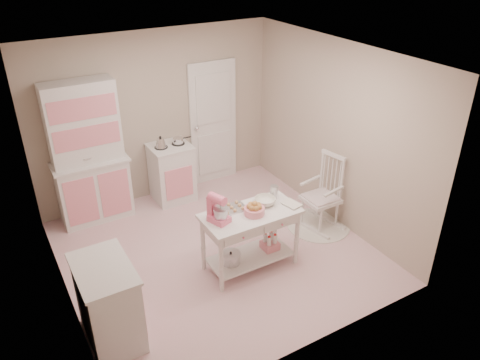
# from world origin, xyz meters

# --- Properties ---
(room_shell) EXTENTS (3.84, 3.84, 2.62)m
(room_shell) POSITION_xyz_m (0.00, 0.00, 1.65)
(room_shell) COLOR #D38490
(room_shell) RESTS_ON ground
(door) EXTENTS (0.82, 0.05, 2.04)m
(door) POSITION_xyz_m (0.95, 1.87, 1.02)
(door) COLOR white
(door) RESTS_ON ground
(hutch) EXTENTS (1.06, 0.50, 2.08)m
(hutch) POSITION_xyz_m (-1.13, 1.66, 1.04)
(hutch) COLOR white
(hutch) RESTS_ON ground
(stove) EXTENTS (0.62, 0.57, 0.92)m
(stove) POSITION_xyz_m (0.07, 1.61, 0.46)
(stove) COLOR white
(stove) RESTS_ON ground
(base_cabinet) EXTENTS (0.54, 0.84, 0.92)m
(base_cabinet) POSITION_xyz_m (-1.63, -0.77, 0.46)
(base_cabinet) COLOR white
(base_cabinet) RESTS_ON ground
(lace_rug) EXTENTS (0.92, 0.92, 0.01)m
(lace_rug) POSITION_xyz_m (1.58, -0.19, 0.01)
(lace_rug) COLOR white
(lace_rug) RESTS_ON ground
(rocking_chair) EXTENTS (0.61, 0.80, 1.10)m
(rocking_chair) POSITION_xyz_m (1.58, -0.19, 0.55)
(rocking_chair) COLOR white
(rocking_chair) RESTS_ON ground
(work_table) EXTENTS (1.20, 0.60, 0.80)m
(work_table) POSITION_xyz_m (0.24, -0.48, 0.40)
(work_table) COLOR white
(work_table) RESTS_ON ground
(stand_mixer) EXTENTS (0.28, 0.33, 0.34)m
(stand_mixer) POSITION_xyz_m (-0.18, -0.46, 0.97)
(stand_mixer) COLOR pink
(stand_mixer) RESTS_ON work_table
(cookie_tray) EXTENTS (0.34, 0.24, 0.02)m
(cookie_tray) POSITION_xyz_m (0.09, -0.30, 0.81)
(cookie_tray) COLOR silver
(cookie_tray) RESTS_ON work_table
(bread_basket) EXTENTS (0.25, 0.25, 0.09)m
(bread_basket) POSITION_xyz_m (0.26, -0.53, 0.85)
(bread_basket) COLOR pink
(bread_basket) RESTS_ON work_table
(mixing_bowl) EXTENTS (0.27, 0.27, 0.08)m
(mixing_bowl) POSITION_xyz_m (0.50, -0.40, 0.84)
(mixing_bowl) COLOR silver
(mixing_bowl) RESTS_ON work_table
(metal_pitcher) EXTENTS (0.10, 0.10, 0.17)m
(metal_pitcher) POSITION_xyz_m (0.68, -0.32, 0.89)
(metal_pitcher) COLOR silver
(metal_pitcher) RESTS_ON work_table
(recipe_book) EXTENTS (0.21, 0.26, 0.02)m
(recipe_book) POSITION_xyz_m (0.69, -0.60, 0.81)
(recipe_book) COLOR silver
(recipe_book) RESTS_ON work_table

